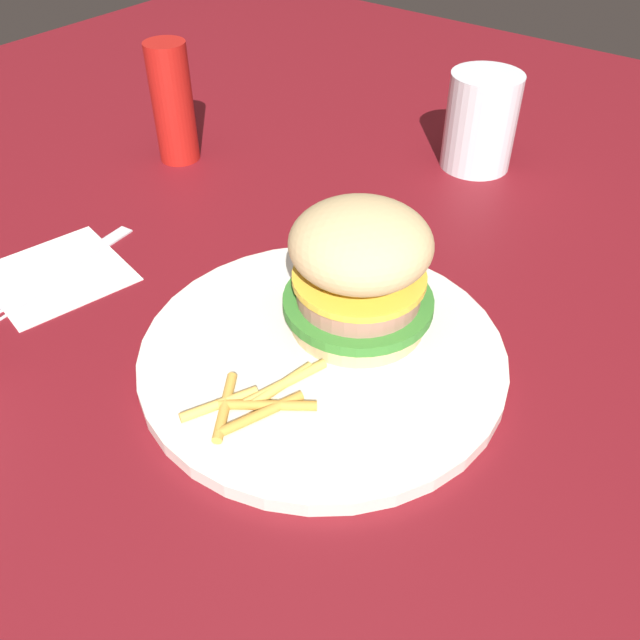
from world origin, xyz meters
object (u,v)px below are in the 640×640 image
napkin (57,274)px  ketchup_bottle (173,103)px  fork (55,273)px  drink_glass (480,128)px  sandwich (360,270)px  plate (320,356)px  fries_pile (258,399)px

napkin → ketchup_bottle: ketchup_bottle is taller
napkin → fork: fork is taller
drink_glass → sandwich: bearing=-79.2°
plate → ketchup_bottle: bearing=152.9°
plate → fork: 0.26m
drink_glass → ketchup_bottle: 0.33m
fork → drink_glass: 0.46m
fries_pile → plate: bearing=88.5°
sandwich → ketchup_bottle: 0.35m
ketchup_bottle → fork: bearing=-70.9°
plate → ketchup_bottle: 0.37m
plate → fries_pile: 0.07m
fork → sandwich: bearing=21.2°
napkin → ketchup_bottle: size_ratio=0.86×
plate → sandwich: 0.07m
fries_pile → ketchup_bottle: 0.40m
napkin → ketchup_bottle: bearing=109.1°
sandwich → napkin: sandwich is taller
fries_pile → drink_glass: (-0.05, 0.42, 0.03)m
napkin → drink_glass: size_ratio=1.08×
sandwich → drink_glass: size_ratio=1.13×
sandwich → napkin: 0.28m
sandwich → napkin: (-0.25, -0.10, -0.06)m
napkin → drink_glass: 0.45m
drink_glass → napkin: bearing=-115.5°
plate → napkin: size_ratio=2.49×
fries_pile → ketchup_bottle: ketchup_bottle is taller
fries_pile → napkin: fries_pile is taller
napkin → drink_glass: (0.19, 0.41, 0.04)m
plate → drink_glass: drink_glass is taller
drink_glass → plate: bearing=-80.9°
plate → napkin: 0.26m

